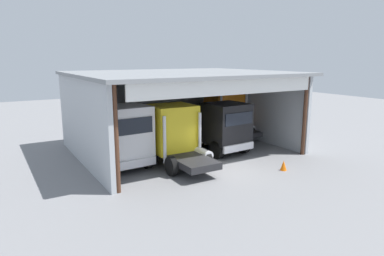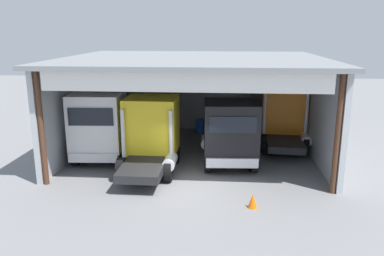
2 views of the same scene
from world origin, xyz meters
The scene contains 9 objects.
ground_plane centered at (0.00, 0.00, 0.00)m, with size 80.00×80.00×0.00m, color slate.
workshop_shed centered at (0.00, 6.19, 3.61)m, with size 13.36×11.34×5.20m.
truck_white_center_right_bay centered at (-4.69, 3.43, 1.88)m, with size 2.82×5.07×3.57m.
truck_yellow_yard_outside centered at (-1.87, 2.54, 1.79)m, with size 2.62×5.04×3.45m.
truck_black_center_bay centered at (1.88, 3.10, 1.74)m, with size 2.86×5.26×3.29m.
truck_orange_right_bay centered at (5.04, 6.81, 1.77)m, with size 2.78×5.10×3.72m.
oil_drum centered at (0.10, 9.33, 0.45)m, with size 0.58×0.58×0.90m, color #194CB2.
tool_cart centered at (4.79, 9.61, 0.50)m, with size 0.90×0.60×1.00m, color black.
traffic_cone centered at (2.73, -1.52, 0.28)m, with size 0.36×0.36×0.56m, color orange.
Camera 1 is at (-10.91, -14.31, 6.09)m, focal length 31.99 mm.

